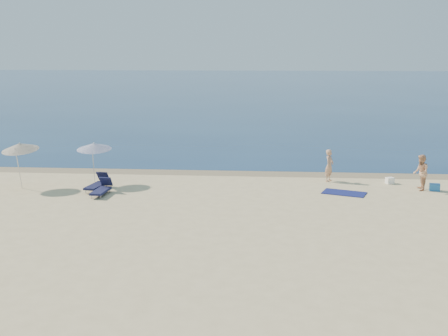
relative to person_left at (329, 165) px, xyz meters
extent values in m
cube|color=navy|center=(-2.41, 82.21, -0.84)|extent=(240.00, 160.00, 0.01)
cube|color=#847254|center=(-2.41, 1.61, -0.85)|extent=(240.00, 1.60, 0.00)
imported|color=tan|center=(0.00, 0.00, 0.00)|extent=(0.64, 0.73, 1.69)
imported|color=tan|center=(4.27, -1.58, 0.04)|extent=(0.77, 0.94, 1.77)
cube|color=#0F154F|center=(0.47, -2.51, -0.83)|extent=(2.28, 1.74, 0.03)
cube|color=white|center=(3.09, -0.30, -0.69)|extent=(0.46, 0.42, 0.32)
cube|color=#2168B4|center=(4.97, -1.64, -0.67)|extent=(0.54, 0.43, 0.35)
cylinder|color=silver|center=(-12.06, -1.79, 0.12)|extent=(0.06, 0.27, 2.03)
cone|color=white|center=(-12.06, -1.57, 1.13)|extent=(1.89, 1.92, 0.51)
sphere|color=silver|center=(-12.06, -1.57, 1.31)|extent=(0.06, 0.06, 0.06)
cylinder|color=silver|center=(-15.47, -2.93, 0.18)|extent=(0.11, 0.36, 2.14)
cone|color=#F2E4C7|center=(-15.47, -2.62, 1.24)|extent=(2.14, 2.16, 0.60)
sphere|color=silver|center=(-15.47, -2.62, 1.43)|extent=(0.06, 0.06, 0.06)
cube|color=#16193D|center=(-11.12, -3.83, -0.62)|extent=(0.66, 1.56, 0.10)
cube|color=#16193D|center=(-11.06, -3.07, -0.34)|extent=(0.58, 0.41, 0.49)
cylinder|color=#A5A5AD|center=(-10.89, -3.85, -0.74)|extent=(0.03, 0.03, 0.22)
cube|color=#141637|center=(-11.63, -2.89, -0.61)|extent=(0.84, 1.67, 0.11)
cube|color=#141637|center=(-11.50, -2.10, -0.31)|extent=(0.64, 0.48, 0.52)
cylinder|color=#A5A5AD|center=(-11.40, -2.92, -0.73)|extent=(0.03, 0.03, 0.23)
camera|label=1|loc=(-3.28, -29.10, 5.92)|focal=45.00mm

